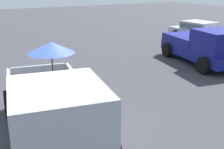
% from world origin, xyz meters
% --- Properties ---
extents(ground_plane, '(80.00, 80.00, 0.00)m').
position_xyz_m(ground_plane, '(0.00, 0.00, 0.00)').
color(ground_plane, '#38383D').
extents(pickup_truck_main, '(5.31, 2.99, 2.40)m').
position_xyz_m(pickup_truck_main, '(0.46, -0.08, 0.97)').
color(pickup_truck_main, black).
rests_on(pickup_truck_main, ground).
extents(pickup_truck_far, '(5.06, 2.88, 1.80)m').
position_xyz_m(pickup_truck_far, '(-3.17, 8.80, 0.87)').
color(pickup_truck_far, black).
rests_on(pickup_truck_far, ground).
extents(parked_sedan_far, '(4.35, 2.07, 1.33)m').
position_xyz_m(parked_sedan_far, '(-7.41, 12.98, 0.74)').
color(parked_sedan_far, black).
rests_on(parked_sedan_far, ground).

